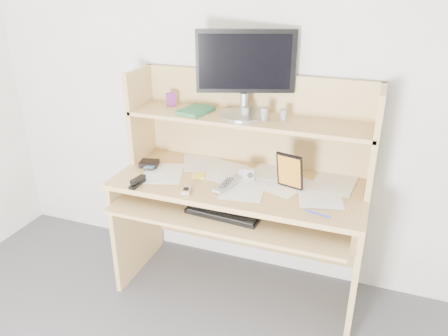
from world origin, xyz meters
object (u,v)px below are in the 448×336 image
(desk, at_px, (243,184))
(keyboard, at_px, (223,213))
(tv_remote, at_px, (226,185))
(game_case, at_px, (290,171))
(monitor, at_px, (245,71))

(desk, xyz_separation_m, keyboard, (-0.01, -0.29, -0.03))
(keyboard, bearing_deg, tv_remote, 107.43)
(tv_remote, relative_size, game_case, 0.93)
(game_case, bearing_deg, tv_remote, -148.58)
(keyboard, xyz_separation_m, tv_remote, (-0.03, 0.12, 0.10))
(monitor, bearing_deg, tv_remote, -111.28)
(tv_remote, bearing_deg, monitor, 103.20)
(keyboard, distance_m, tv_remote, 0.16)
(keyboard, height_order, tv_remote, tv_remote)
(desk, distance_m, keyboard, 0.30)
(game_case, xyz_separation_m, monitor, (-0.31, 0.18, 0.47))
(monitor, bearing_deg, desk, -90.76)
(game_case, bearing_deg, monitor, 165.07)
(desk, height_order, tv_remote, desk)
(desk, xyz_separation_m, monitor, (-0.03, 0.10, 0.64))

